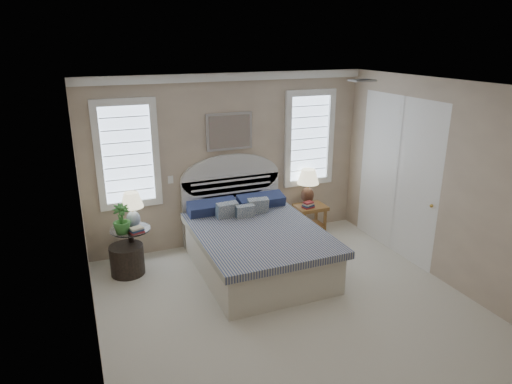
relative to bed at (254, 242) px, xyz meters
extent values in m
cube|color=beige|center=(0.00, -1.46, -0.39)|extent=(4.50, 5.00, 0.01)
cube|color=white|center=(0.00, -1.46, 2.31)|extent=(4.50, 5.00, 0.01)
cube|color=tan|center=(0.00, 1.04, 0.96)|extent=(4.50, 0.02, 2.70)
cube|color=tan|center=(-2.25, -1.46, 0.96)|extent=(0.02, 5.00, 2.70)
cube|color=tan|center=(2.25, -1.46, 0.96)|extent=(0.02, 5.00, 2.70)
cube|color=white|center=(0.00, 1.00, 2.25)|extent=(4.50, 0.08, 0.12)
cube|color=#B2B2B2|center=(1.20, -0.66, 2.29)|extent=(0.30, 0.20, 0.02)
cube|color=white|center=(-0.95, 1.03, 0.76)|extent=(0.08, 0.01, 0.12)
cube|color=silver|center=(-1.55, 1.02, 1.21)|extent=(0.90, 0.06, 1.60)
cube|color=silver|center=(1.40, 1.02, 1.21)|extent=(0.90, 0.06, 1.60)
cube|color=silver|center=(0.00, 1.00, 1.43)|extent=(0.74, 0.04, 0.58)
cube|color=white|center=(2.23, -0.26, 0.81)|extent=(0.02, 1.80, 2.40)
cube|color=beige|center=(0.00, -0.13, -0.11)|extent=(1.60, 2.10, 0.55)
cube|color=navy|center=(0.00, -0.18, 0.20)|extent=(1.72, 2.15, 0.10)
cube|color=silver|center=(0.00, 0.98, 0.16)|extent=(1.62, 0.08, 1.10)
cube|color=navy|center=(-0.40, 0.70, 0.34)|extent=(0.75, 0.31, 0.23)
cube|color=navy|center=(0.40, 0.70, 0.34)|extent=(0.75, 0.31, 0.23)
cube|color=#2F496A|center=(-0.25, 0.47, 0.32)|extent=(0.33, 0.20, 0.34)
cube|color=#2F496A|center=(0.25, 0.47, 0.32)|extent=(0.33, 0.20, 0.34)
cube|color=#2F496A|center=(0.00, 0.37, 0.30)|extent=(0.28, 0.14, 0.29)
cylinder|color=black|center=(-1.65, 0.59, -0.37)|extent=(0.32, 0.32, 0.03)
cylinder|color=black|center=(-1.65, 0.59, -0.09)|extent=(0.08, 0.08, 0.60)
cylinder|color=silver|center=(-1.65, 0.59, 0.23)|extent=(0.56, 0.56, 0.02)
cube|color=brown|center=(1.30, 0.69, 0.11)|extent=(0.50, 0.40, 0.06)
cube|color=brown|center=(1.30, 0.69, -0.21)|extent=(0.44, 0.34, 0.03)
cube|color=brown|center=(1.10, 0.54, -0.15)|extent=(0.04, 0.04, 0.47)
cube|color=brown|center=(1.10, 0.84, -0.15)|extent=(0.04, 0.04, 0.47)
cube|color=brown|center=(1.50, 0.54, -0.15)|extent=(0.04, 0.04, 0.47)
cube|color=brown|center=(1.50, 0.84, -0.15)|extent=(0.04, 0.04, 0.47)
cylinder|color=black|center=(-1.74, 0.48, -0.17)|extent=(0.59, 0.59, 0.43)
cylinder|color=silver|center=(-1.59, 0.64, 0.26)|extent=(0.12, 0.12, 0.03)
ellipsoid|color=silver|center=(-1.59, 0.64, 0.36)|extent=(0.21, 0.21, 0.24)
cylinder|color=gold|center=(-1.59, 0.64, 0.51)|extent=(0.03, 0.03, 0.09)
cylinder|color=black|center=(1.31, 0.84, 0.16)|extent=(0.15, 0.15, 0.03)
ellipsoid|color=black|center=(1.31, 0.84, 0.28)|extent=(0.28, 0.28, 0.28)
cylinder|color=gold|center=(1.31, 0.84, 0.45)|extent=(0.04, 0.04, 0.10)
imported|color=#2E6628|center=(-1.77, 0.47, 0.45)|extent=(0.26, 0.26, 0.42)
cube|color=maroon|center=(-1.58, 0.41, 0.26)|extent=(0.22, 0.18, 0.03)
cube|color=navy|center=(-1.58, 0.41, 0.28)|extent=(0.20, 0.17, 0.03)
cube|color=beige|center=(-1.58, 0.41, 0.31)|extent=(0.19, 0.16, 0.03)
cube|color=maroon|center=(1.21, 0.62, 0.16)|extent=(0.22, 0.18, 0.02)
cube|color=navy|center=(1.21, 0.62, 0.18)|extent=(0.20, 0.17, 0.02)
cube|color=beige|center=(1.21, 0.62, 0.21)|extent=(0.19, 0.16, 0.02)
cube|color=maroon|center=(1.21, 0.62, 0.23)|extent=(0.18, 0.15, 0.02)
camera|label=1|loc=(-2.25, -5.57, 2.79)|focal=32.00mm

